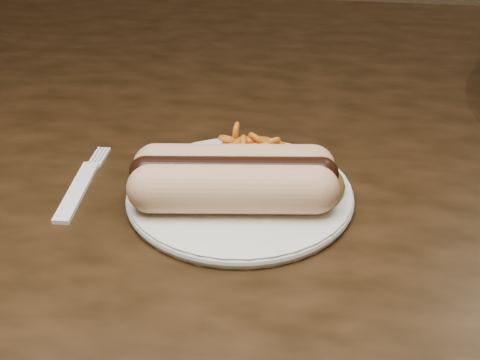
# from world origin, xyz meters

# --- Properties ---
(table) EXTENTS (1.60, 0.90, 0.75)m
(table) POSITION_xyz_m (0.00, 0.00, 0.66)
(table) COLOR black
(table) RESTS_ON floor
(plate) EXTENTS (0.26, 0.26, 0.01)m
(plate) POSITION_xyz_m (0.04, -0.18, 0.76)
(plate) COLOR silver
(plate) RESTS_ON table
(hotdog) EXTENTS (0.15, 0.09, 0.04)m
(hotdog) POSITION_xyz_m (0.04, -0.19, 0.78)
(hotdog) COLOR #E8B38B
(hotdog) RESTS_ON plate
(mac_and_cheese) EXTENTS (0.10, 0.10, 0.03)m
(mac_and_cheese) POSITION_xyz_m (0.05, -0.13, 0.78)
(mac_and_cheese) COLOR orange
(mac_and_cheese) RESTS_ON plate
(sour_cream) EXTENTS (0.05, 0.05, 0.02)m
(sour_cream) POSITION_xyz_m (-0.02, -0.15, 0.77)
(sour_cream) COLOR white
(sour_cream) RESTS_ON plate
(taco_salad) EXTENTS (0.09, 0.09, 0.04)m
(taco_salad) POSITION_xyz_m (0.09, -0.17, 0.78)
(taco_salad) COLOR #9F280E
(taco_salad) RESTS_ON plate
(fork) EXTENTS (0.03, 0.13, 0.00)m
(fork) POSITION_xyz_m (-0.10, -0.19, 0.75)
(fork) COLOR white
(fork) RESTS_ON table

